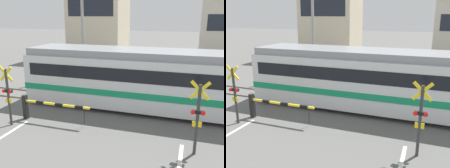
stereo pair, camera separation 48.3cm
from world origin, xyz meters
The scene contains 9 objects.
rail_track_near centered at (0.00, 11.27, 0.04)m, with size 50.00×0.10×0.08m.
rail_track_far centered at (0.00, 12.70, 0.04)m, with size 50.00×0.10×0.08m.
commuter_train centered at (4.90, 11.99, 1.69)m, with size 19.90×3.00×3.16m.
crossing_barrier_near centered at (-3.00, 8.79, 0.74)m, with size 3.45×0.20×1.19m.
crossing_barrier_far centered at (3.00, 15.14, 0.74)m, with size 3.45×0.20×1.19m.
crossing_signal_left centered at (-4.00, 7.96, 1.51)m, with size 0.68×0.15×2.74m.
crossing_signal_right centered at (4.00, 7.96, 1.51)m, with size 0.68×0.15×2.74m.
building_left_of_street centered at (-7.27, 27.72, 5.28)m, with size 6.24×5.19×10.56m.
utility_pole_streetside centered at (-4.75, 17.64, 4.18)m, with size 0.22×0.22×8.36m.
Camera 2 is at (4.14, -0.46, 4.85)m, focal length 40.00 mm.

